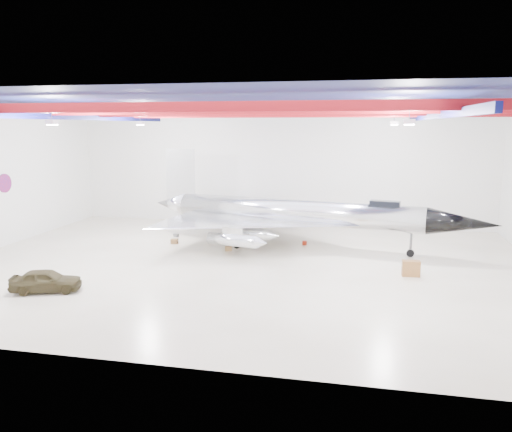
# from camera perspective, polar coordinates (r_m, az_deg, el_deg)

# --- Properties ---
(floor) EXTENTS (40.00, 40.00, 0.00)m
(floor) POSITION_cam_1_polar(r_m,az_deg,el_deg) (34.70, -1.45, -5.61)
(floor) COLOR #C1B599
(floor) RESTS_ON ground
(wall_back) EXTENTS (40.00, 0.00, 40.00)m
(wall_back) POSITION_cam_1_polar(r_m,az_deg,el_deg) (48.26, 2.62, 5.53)
(wall_back) COLOR silver
(wall_back) RESTS_ON floor
(ceiling) EXTENTS (40.00, 40.00, 0.00)m
(ceiling) POSITION_cam_1_polar(r_m,az_deg,el_deg) (33.41, -1.53, 12.85)
(ceiling) COLOR #0A0F38
(ceiling) RESTS_ON wall_back
(ceiling_structure) EXTENTS (39.50, 29.50, 1.08)m
(ceiling_structure) POSITION_cam_1_polar(r_m,az_deg,el_deg) (33.38, -1.53, 11.69)
(ceiling_structure) COLOR maroon
(ceiling_structure) RESTS_ON ceiling
(wall_roundel) EXTENTS (0.10, 1.50, 1.50)m
(wall_roundel) POSITION_cam_1_polar(r_m,az_deg,el_deg) (44.40, -26.79, 3.37)
(wall_roundel) COLOR #B21414
(wall_roundel) RESTS_ON wall_left
(jet_aircraft) EXTENTS (27.57, 18.41, 7.56)m
(jet_aircraft) POSITION_cam_1_polar(r_m,az_deg,el_deg) (39.65, 4.42, 0.06)
(jet_aircraft) COLOR silver
(jet_aircraft) RESTS_ON floor
(jeep) EXTENTS (4.23, 2.75, 1.34)m
(jeep) POSITION_cam_1_polar(r_m,az_deg,el_deg) (31.55, -22.87, -6.80)
(jeep) COLOR #38311C
(jeep) RESTS_ON floor
(desk) EXTENTS (1.14, 0.61, 1.02)m
(desk) POSITION_cam_1_polar(r_m,az_deg,el_deg) (33.55, 17.29, -5.74)
(desk) COLOR brown
(desk) RESTS_ON floor
(crate_ply) EXTENTS (0.58, 0.48, 0.38)m
(crate_ply) POSITION_cam_1_polar(r_m,az_deg,el_deg) (41.30, -9.31, -2.87)
(crate_ply) COLOR olive
(crate_ply) RESTS_ON floor
(toolbox_red) EXTENTS (0.57, 0.50, 0.33)m
(toolbox_red) POSITION_cam_1_polar(r_m,az_deg,el_deg) (42.58, -5.23, -2.42)
(toolbox_red) COLOR #A92410
(toolbox_red) RESTS_ON floor
(crate_small) EXTENTS (0.46, 0.41, 0.28)m
(crate_small) POSITION_cam_1_polar(r_m,az_deg,el_deg) (43.82, -9.12, -2.18)
(crate_small) COLOR #59595B
(crate_small) RESTS_ON floor
(tool_chest) EXTENTS (0.42, 0.42, 0.33)m
(tool_chest) POSITION_cam_1_polar(r_m,az_deg,el_deg) (40.52, 5.57, -3.08)
(tool_chest) COLOR #A92410
(tool_chest) RESTS_ON floor
(oil_barrel) EXTENTS (0.61, 0.55, 0.36)m
(oil_barrel) POSITION_cam_1_polar(r_m,az_deg,el_deg) (38.53, -3.16, -3.73)
(oil_barrel) COLOR olive
(oil_barrel) RESTS_ON floor
(spares_box) EXTENTS (0.51, 0.51, 0.37)m
(spares_box) POSITION_cam_1_polar(r_m,az_deg,el_deg) (43.96, 1.05, -1.94)
(spares_box) COLOR #59595B
(spares_box) RESTS_ON floor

